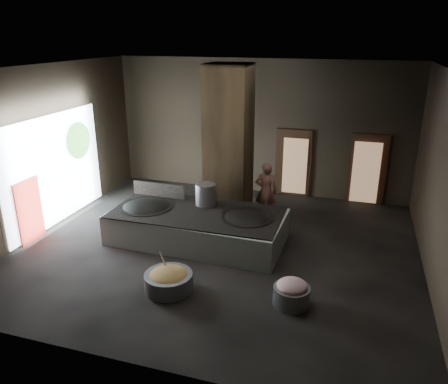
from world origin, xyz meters
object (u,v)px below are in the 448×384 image
(stock_pot, at_px, (206,194))
(cook, at_px, (266,191))
(hearth_platform, at_px, (197,227))
(wok_right, at_px, (247,220))
(meat_basin, at_px, (291,296))
(wok_left, at_px, (147,209))
(veg_basin, at_px, (169,282))

(stock_pot, relative_size, cook, 0.34)
(hearth_platform, distance_m, wok_right, 1.40)
(meat_basin, bearing_deg, wok_left, 153.50)
(cook, bearing_deg, hearth_platform, 47.85)
(wok_right, height_order, veg_basin, wok_right)
(wok_right, bearing_deg, cook, 87.73)
(wok_left, bearing_deg, wok_right, 2.05)
(wok_right, distance_m, veg_basin, 2.78)
(wok_right, bearing_deg, meat_basin, -55.86)
(hearth_platform, distance_m, veg_basin, 2.46)
(hearth_platform, xyz_separation_m, wok_right, (1.35, 0.05, 0.35))
(hearth_platform, bearing_deg, meat_basin, -35.92)
(stock_pot, bearing_deg, hearth_platform, -95.19)
(cook, xyz_separation_m, veg_basin, (-1.18, -4.42, -0.67))
(stock_pot, bearing_deg, wok_left, -158.20)
(wok_left, height_order, stock_pot, stock_pot)
(wok_left, distance_m, cook, 3.52)
(stock_pot, bearing_deg, meat_basin, -44.25)
(cook, height_order, veg_basin, cook)
(wok_right, xyz_separation_m, meat_basin, (1.53, -2.26, -0.54))
(wok_right, distance_m, meat_basin, 2.78)
(wok_right, bearing_deg, wok_left, -177.95)
(wok_left, relative_size, wok_right, 1.07)
(cook, height_order, meat_basin, cook)
(veg_basin, bearing_deg, wok_right, 66.16)
(wok_right, xyz_separation_m, veg_basin, (-1.10, -2.49, -0.56))
(cook, distance_m, veg_basin, 4.62)
(wok_left, bearing_deg, hearth_platform, 1.97)
(wok_right, relative_size, cook, 0.77)
(wok_left, distance_m, stock_pot, 1.66)
(wok_right, bearing_deg, stock_pot, 158.96)
(veg_basin, bearing_deg, meat_basin, 5.01)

